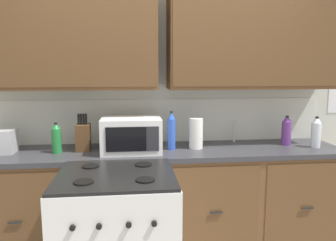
{
  "coord_description": "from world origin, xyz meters",
  "views": [
    {
      "loc": [
        -0.26,
        -2.34,
        1.59
      ],
      "look_at": [
        0.03,
        0.27,
        1.18
      ],
      "focal_mm": 34.36,
      "sensor_mm": 36.0,
      "label": 1
    }
  ],
  "objects_px": {
    "bottle_violet": "(286,131)",
    "bottle_green": "(56,138)",
    "knife_block": "(83,137)",
    "microwave": "(131,135)",
    "bottle_clear": "(316,132)",
    "paper_towel_roll": "(196,133)",
    "bottle_blue": "(171,131)"
  },
  "relations": [
    {
      "from": "bottle_violet",
      "to": "bottle_green",
      "type": "relative_size",
      "value": 1.06
    },
    {
      "from": "bottle_blue",
      "to": "bottle_violet",
      "type": "height_order",
      "value": "bottle_blue"
    },
    {
      "from": "bottle_violet",
      "to": "knife_block",
      "type": "bearing_deg",
      "value": -179.37
    },
    {
      "from": "bottle_clear",
      "to": "bottle_green",
      "type": "bearing_deg",
      "value": 178.68
    },
    {
      "from": "paper_towel_roll",
      "to": "bottle_green",
      "type": "relative_size",
      "value": 1.05
    },
    {
      "from": "microwave",
      "to": "knife_block",
      "type": "relative_size",
      "value": 1.55
    },
    {
      "from": "microwave",
      "to": "paper_towel_roll",
      "type": "relative_size",
      "value": 1.85
    },
    {
      "from": "bottle_clear",
      "to": "knife_block",
      "type": "bearing_deg",
      "value": 176.9
    },
    {
      "from": "bottle_violet",
      "to": "bottle_clear",
      "type": "relative_size",
      "value": 0.97
    },
    {
      "from": "bottle_clear",
      "to": "bottle_green",
      "type": "xyz_separation_m",
      "value": [
        -2.18,
        0.05,
        -0.01
      ]
    },
    {
      "from": "paper_towel_roll",
      "to": "microwave",
      "type": "bearing_deg",
      "value": -175.14
    },
    {
      "from": "microwave",
      "to": "bottle_clear",
      "type": "xyz_separation_m",
      "value": [
        1.58,
        -0.03,
        -0.01
      ]
    },
    {
      "from": "bottle_violet",
      "to": "bottle_green",
      "type": "bearing_deg",
      "value": -177.79
    },
    {
      "from": "knife_block",
      "to": "bottle_green",
      "type": "height_order",
      "value": "knife_block"
    },
    {
      "from": "microwave",
      "to": "paper_towel_roll",
      "type": "bearing_deg",
      "value": 4.86
    },
    {
      "from": "bottle_blue",
      "to": "bottle_violet",
      "type": "xyz_separation_m",
      "value": [
        1.04,
        0.06,
        -0.03
      ]
    },
    {
      "from": "paper_towel_roll",
      "to": "bottle_violet",
      "type": "relative_size",
      "value": 0.99
    },
    {
      "from": "bottle_green",
      "to": "microwave",
      "type": "bearing_deg",
      "value": -1.52
    },
    {
      "from": "paper_towel_roll",
      "to": "bottle_blue",
      "type": "height_order",
      "value": "bottle_blue"
    },
    {
      "from": "microwave",
      "to": "knife_block",
      "type": "xyz_separation_m",
      "value": [
        -0.4,
        0.07,
        -0.02
      ]
    },
    {
      "from": "bottle_green",
      "to": "paper_towel_roll",
      "type": "bearing_deg",
      "value": 1.53
    },
    {
      "from": "bottle_violet",
      "to": "bottle_green",
      "type": "height_order",
      "value": "bottle_violet"
    },
    {
      "from": "knife_block",
      "to": "bottle_blue",
      "type": "height_order",
      "value": "bottle_blue"
    },
    {
      "from": "bottle_blue",
      "to": "microwave",
      "type": "bearing_deg",
      "value": -174.01
    },
    {
      "from": "paper_towel_roll",
      "to": "bottle_violet",
      "type": "bearing_deg",
      "value": 3.16
    },
    {
      "from": "bottle_blue",
      "to": "bottle_green",
      "type": "relative_size",
      "value": 1.31
    },
    {
      "from": "microwave",
      "to": "bottle_green",
      "type": "height_order",
      "value": "microwave"
    },
    {
      "from": "paper_towel_roll",
      "to": "bottle_blue",
      "type": "xyz_separation_m",
      "value": [
        -0.21,
        -0.01,
        0.03
      ]
    },
    {
      "from": "paper_towel_roll",
      "to": "bottle_green",
      "type": "bearing_deg",
      "value": -178.47
    },
    {
      "from": "bottle_green",
      "to": "bottle_clear",
      "type": "bearing_deg",
      "value": -1.32
    },
    {
      "from": "paper_towel_roll",
      "to": "bottle_blue",
      "type": "distance_m",
      "value": 0.21
    },
    {
      "from": "microwave",
      "to": "bottle_violet",
      "type": "bearing_deg",
      "value": 3.84
    }
  ]
}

